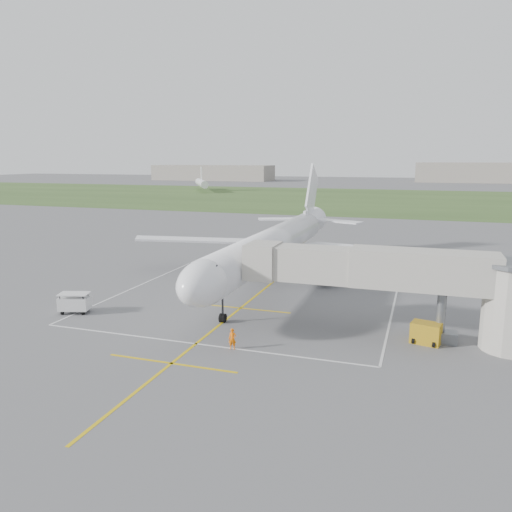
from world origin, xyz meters
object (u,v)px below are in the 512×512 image
(airliner, at_px, (273,245))
(ramp_worker_nose, at_px, (232,339))
(baggage_cart, at_px, (75,303))
(gpu_unit, at_px, (426,333))
(ramp_worker_wing, at_px, (202,268))
(jet_bridge, at_px, (412,281))

(airliner, distance_m, ramp_worker_nose, 21.39)
(baggage_cart, xyz_separation_m, ramp_worker_nose, (17.29, -3.78, -0.16))
(gpu_unit, distance_m, baggage_cart, 31.24)
(airliner, bearing_deg, ramp_worker_wing, 171.75)
(baggage_cart, height_order, ramp_worker_nose, baggage_cart)
(gpu_unit, xyz_separation_m, ramp_worker_wing, (-26.58, 16.29, -0.00))
(airliner, relative_size, ramp_worker_wing, 28.68)
(jet_bridge, relative_size, ramp_worker_wing, 14.35)
(airliner, bearing_deg, baggage_cart, -129.71)
(airliner, relative_size, ramp_worker_nose, 28.87)
(gpu_unit, height_order, ramp_worker_nose, gpu_unit)
(jet_bridge, relative_size, ramp_worker_nose, 14.45)
(jet_bridge, height_order, baggage_cart, jet_bridge)
(airliner, distance_m, jet_bridge, 21.22)
(gpu_unit, relative_size, ramp_worker_nose, 1.53)
(ramp_worker_nose, bearing_deg, ramp_worker_wing, 108.48)
(gpu_unit, xyz_separation_m, baggage_cart, (-31.17, -2.19, 0.15))
(ramp_worker_nose, relative_size, ramp_worker_wing, 0.99)
(jet_bridge, xyz_separation_m, gpu_unit, (1.26, -0.64, -3.93))
(jet_bridge, height_order, ramp_worker_wing, jet_bridge)
(ramp_worker_nose, xyz_separation_m, ramp_worker_wing, (-12.71, 22.25, 0.01))
(jet_bridge, distance_m, gpu_unit, 4.17)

